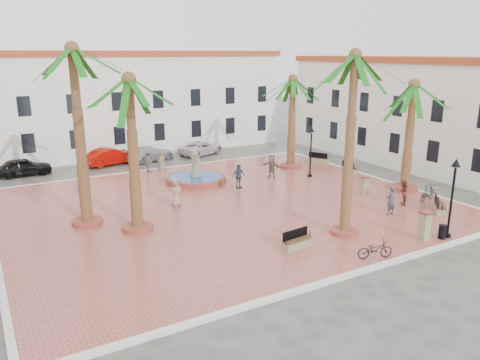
{
  "coord_description": "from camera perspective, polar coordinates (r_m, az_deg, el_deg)",
  "views": [
    {
      "loc": [
        -13.16,
        -24.55,
        9.37
      ],
      "look_at": [
        1.0,
        0.0,
        1.6
      ],
      "focal_mm": 35.0,
      "sensor_mm": 36.0,
      "label": 1
    }
  ],
  "objects": [
    {
      "name": "ground",
      "position": [
        29.38,
        -1.69,
        -3.27
      ],
      "size": [
        120.0,
        120.0,
        0.0
      ],
      "primitive_type": "plane",
      "color": "#56544F",
      "rests_on": "ground"
    },
    {
      "name": "plaza",
      "position": [
        29.36,
        -1.69,
        -3.13
      ],
      "size": [
        26.0,
        22.0,
        0.15
      ],
      "primitive_type": "cube",
      "color": "#BA5A4C",
      "rests_on": "ground"
    },
    {
      "name": "kerb_n",
      "position": [
        39.02,
        -9.39,
        1.36
      ],
      "size": [
        26.3,
        0.3,
        0.16
      ],
      "primitive_type": "cube",
      "color": "silver",
      "rests_on": "ground"
    },
    {
      "name": "kerb_s",
      "position": [
        21.05,
        12.96,
        -11.29
      ],
      "size": [
        26.3,
        0.3,
        0.16
      ],
      "primitive_type": "cube",
      "color": "silver",
      "rests_on": "ground"
    },
    {
      "name": "kerb_e",
      "position": [
        37.05,
        16.29,
        0.19
      ],
      "size": [
        0.3,
        22.3,
        0.16
      ],
      "primitive_type": "cube",
      "color": "silver",
      "rests_on": "ground"
    },
    {
      "name": "building_north",
      "position": [
        46.67,
        -13.63,
        9.25
      ],
      "size": [
        30.4,
        7.4,
        9.5
      ],
      "color": "white",
      "rests_on": "ground"
    },
    {
      "name": "building_east",
      "position": [
        42.75,
        21.4,
        7.77
      ],
      "size": [
        7.4,
        26.4,
        9.0
      ],
      "rotation": [
        0.0,
        0.0,
        1.57
      ],
      "color": "white",
      "rests_on": "ground"
    },
    {
      "name": "fountain",
      "position": [
        34.47,
        -5.4,
        0.29
      ],
      "size": [
        4.42,
        4.42,
        2.29
      ],
      "color": "#A74638",
      "rests_on": "plaza"
    },
    {
      "name": "palm_nw",
      "position": [
        25.84,
        -19.65,
        12.73
      ],
      "size": [
        5.44,
        5.44,
        9.78
      ],
      "color": "#A74638",
      "rests_on": "plaza"
    },
    {
      "name": "palm_sw",
      "position": [
        24.24,
        -13.29,
        9.77
      ],
      "size": [
        5.39,
        5.39,
        8.31
      ],
      "color": "#A74638",
      "rests_on": "plaza"
    },
    {
      "name": "palm_s",
      "position": [
        23.63,
        13.75,
        12.43
      ],
      "size": [
        4.77,
        4.77,
        9.42
      ],
      "color": "#A74638",
      "rests_on": "plaza"
    },
    {
      "name": "palm_e",
      "position": [
        33.34,
        20.33,
        9.35
      ],
      "size": [
        5.65,
        5.65,
        7.57
      ],
      "color": "#A74638",
      "rests_on": "plaza"
    },
    {
      "name": "palm_ne",
      "position": [
        37.91,
        6.44,
        10.82
      ],
      "size": [
        5.55,
        5.55,
        7.57
      ],
      "color": "#A74638",
      "rests_on": "plaza"
    },
    {
      "name": "bench_s",
      "position": [
        23.13,
        7.03,
        -7.6
      ],
      "size": [
        1.74,
        0.7,
        0.89
      ],
      "rotation": [
        0.0,
        0.0,
        0.11
      ],
      "color": "gray",
      "rests_on": "plaza"
    },
    {
      "name": "bench_se",
      "position": [
        30.31,
        23.14,
        -3.12
      ],
      "size": [
        1.66,
        1.65,
        0.95
      ],
      "rotation": [
        0.0,
        0.0,
        0.78
      ],
      "color": "gray",
      "rests_on": "plaza"
    },
    {
      "name": "bench_e",
      "position": [
        38.11,
        13.23,
        1.29
      ],
      "size": [
        0.65,
        1.63,
        0.84
      ],
      "rotation": [
        0.0,
        0.0,
        1.47
      ],
      "color": "gray",
      "rests_on": "plaza"
    },
    {
      "name": "bench_ne",
      "position": [
        40.93,
        9.55,
        2.47
      ],
      "size": [
        1.36,
        1.74,
        0.91
      ],
      "rotation": [
        0.0,
        0.0,
        2.13
      ],
      "color": "gray",
      "rests_on": "plaza"
    },
    {
      "name": "lamppost_s",
      "position": [
        25.73,
        24.58,
        -0.51
      ],
      "size": [
        0.45,
        0.45,
        4.15
      ],
      "color": "black",
      "rests_on": "plaza"
    },
    {
      "name": "lamppost_e",
      "position": [
        35.68,
        8.66,
        4.47
      ],
      "size": [
        0.42,
        0.42,
        3.84
      ],
      "color": "black",
      "rests_on": "plaza"
    },
    {
      "name": "bollard_se",
      "position": [
        25.46,
        21.61,
        -5.15
      ],
      "size": [
        0.56,
        0.56,
        1.51
      ],
      "rotation": [
        0.0,
        0.0,
        -0.04
      ],
      "color": "gray",
      "rests_on": "plaza"
    },
    {
      "name": "bollard_n",
      "position": [
        38.19,
        -9.59,
        2.18
      ],
      "size": [
        0.54,
        0.54,
        1.29
      ],
      "rotation": [
        0.0,
        0.0,
        0.2
      ],
      "color": "gray",
      "rests_on": "plaza"
    },
    {
      "name": "bollard_e",
      "position": [
        32.31,
        14.95,
        -0.59
      ],
      "size": [
        0.49,
        0.49,
        1.24
      ],
      "rotation": [
        0.0,
        0.0,
        -0.11
      ],
      "color": "gray",
      "rests_on": "plaza"
    },
    {
      "name": "litter_bin",
      "position": [
        26.11,
        23.43,
        -5.81
      ],
      "size": [
        0.38,
        0.38,
        0.74
      ],
      "primitive_type": "cylinder",
      "color": "black",
      "rests_on": "plaza"
    },
    {
      "name": "cyclist_a",
      "position": [
        28.66,
        17.92,
        -2.38
      ],
      "size": [
        0.66,
        0.46,
        1.74
      ],
      "primitive_type": "imported",
      "rotation": [
        0.0,
        0.0,
        3.21
      ],
      "color": "#373B4F",
      "rests_on": "plaza"
    },
    {
      "name": "bicycle_a",
      "position": [
        22.65,
        16.13,
        -8.12
      ],
      "size": [
        1.78,
        1.12,
        0.88
      ],
      "primitive_type": "imported",
      "rotation": [
        0.0,
        0.0,
        1.23
      ],
      "color": "black",
      "rests_on": "plaza"
    },
    {
      "name": "cyclist_b",
      "position": [
        30.68,
        19.26,
        -1.48
      ],
      "size": [
        0.98,
        0.98,
        1.6
      ],
      "primitive_type": "imported",
      "rotation": [
        0.0,
        0.0,
        3.91
      ],
      "color": "maroon",
      "rests_on": "plaza"
    },
    {
      "name": "bicycle_b",
      "position": [
        32.18,
        21.91,
        -1.47
      ],
      "size": [
        1.84,
        0.85,
        1.07
      ],
      "primitive_type": "imported",
      "rotation": [
        0.0,
        0.0,
        1.78
      ],
      "color": "black",
      "rests_on": "plaza"
    },
    {
      "name": "pedestrian_fountain_a",
      "position": [
        29.03,
        -7.81,
        -1.51
      ],
      "size": [
        1.02,
        0.87,
        1.76
      ],
      "primitive_type": "imported",
      "rotation": [
        0.0,
        0.0,
        0.44
      ],
      "color": "#9E876B",
      "rests_on": "plaza"
    },
    {
      "name": "pedestrian_fountain_b",
      "position": [
        32.58,
        -0.19,
        0.48
      ],
      "size": [
        1.05,
        0.52,
        1.73
      ],
      "primitive_type": "imported",
      "rotation": [
        0.0,
        0.0,
        0.1
      ],
      "color": "#33465B",
      "rests_on": "plaza"
    },
    {
      "name": "pedestrian_north",
      "position": [
        37.8,
        -11.1,
        2.33
      ],
      "size": [
        0.98,
        1.31,
        1.8
      ],
      "primitive_type": "imported",
      "rotation": [
        0.0,
        0.0,
        1.86
      ],
      "color": "#4B4C50",
      "rests_on": "plaza"
    },
    {
      "name": "pedestrian_east",
      "position": [
        35.33,
        3.88,
        1.66
      ],
      "size": [
        1.15,
        1.72,
        1.77
      ],
      "primitive_type": "imported",
      "rotation": [
        0.0,
        0.0,
        -1.15
      ],
      "color": "#6E6053",
      "rests_on": "plaza"
    },
    {
      "name": "car_black",
      "position": [
        40.26,
        -24.89,
        1.46
      ],
      "size": [
        4.15,
        1.72,
        1.41
      ],
      "primitive_type": "imported",
      "rotation": [
        0.0,
        0.0,
        1.58
      ],
      "color": "black",
      "rests_on": "ground"
    },
    {
      "name": "car_red",
      "position": [
        41.56,
        -15.45,
        2.79
      ],
      "size": [
        4.71,
        2.44,
        1.48
      ],
      "primitive_type": "imported",
      "rotation": [
        0.0,
        0.0,
        1.77
      ],
      "color": "#A70801",
      "rests_on": "ground"
    },
    {
      "name": "car_silver",
      "position": [
        42.27,
        -10.97,
        3.17
      ],
      "size": [
        4.88,
        2.96,
        1.32
      ],
      "primitive_type": "imported",
      "rotation": [
        0.0,
        0.0,
        1.83
      ],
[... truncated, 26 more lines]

